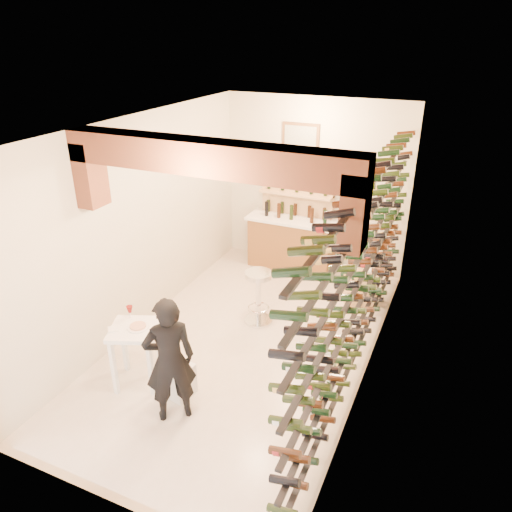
{
  "coord_description": "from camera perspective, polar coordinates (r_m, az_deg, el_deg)",
  "views": [
    {
      "loc": [
        2.56,
        -5.47,
        4.27
      ],
      "look_at": [
        0.0,
        0.3,
        1.3
      ],
      "focal_mm": 34.18,
      "sensor_mm": 36.0,
      "label": 1
    }
  ],
  "objects": [
    {
      "name": "chrome_barstool",
      "position": [
        7.62,
        0.28,
        -4.4
      ],
      "size": [
        0.45,
        0.45,
        0.88
      ],
      "rotation": [
        0.0,
        0.0,
        0.37
      ],
      "color": "silver",
      "rests_on": "ground"
    },
    {
      "name": "back_counter",
      "position": [
        9.38,
        4.15,
        1.65
      ],
      "size": [
        1.7,
        0.62,
        1.29
      ],
      "color": "brown",
      "rests_on": "ground"
    },
    {
      "name": "back_shelving",
      "position": [
        9.36,
        4.78,
        5.76
      ],
      "size": [
        1.4,
        0.31,
        2.73
      ],
      "color": "tan",
      "rests_on": "ground"
    },
    {
      "name": "person",
      "position": [
        5.79,
        -10.08,
        -11.92
      ],
      "size": [
        0.7,
        0.68,
        1.63
      ],
      "primitive_type": "imported",
      "rotation": [
        0.0,
        0.0,
        3.86
      ],
      "color": "black",
      "rests_on": "ground"
    },
    {
      "name": "ground",
      "position": [
        7.39,
        -0.96,
        -10.07
      ],
      "size": [
        6.0,
        6.0,
        0.0
      ],
      "primitive_type": "plane",
      "color": "beige",
      "rests_on": "ground"
    },
    {
      "name": "wine_rack",
      "position": [
        6.19,
        11.91,
        -1.44
      ],
      "size": [
        0.32,
        5.7,
        2.56
      ],
      "color": "black",
      "rests_on": "ground"
    },
    {
      "name": "white_stool",
      "position": [
        6.46,
        -9.08,
        -14.13
      ],
      "size": [
        0.39,
        0.39,
        0.42
      ],
      "primitive_type": "cube",
      "rotation": [
        0.0,
        0.0,
        -0.17
      ],
      "color": "white",
      "rests_on": "ground"
    },
    {
      "name": "tasting_table",
      "position": [
        6.46,
        -14.0,
        -9.25
      ],
      "size": [
        0.76,
        0.76,
        1.03
      ],
      "rotation": [
        0.0,
        0.0,
        0.38
      ],
      "color": "white",
      "rests_on": "ground"
    },
    {
      "name": "crate_upper",
      "position": [
        8.32,
        12.21,
        -2.76
      ],
      "size": [
        0.47,
        0.34,
        0.26
      ],
      "primitive_type": "cube",
      "rotation": [
        0.0,
        0.0,
        0.08
      ],
      "color": "tan",
      "rests_on": "crate_lower"
    },
    {
      "name": "room_shell",
      "position": [
        6.14,
        -2.13,
        6.0
      ],
      "size": [
        3.52,
        6.02,
        3.21
      ],
      "color": "beige",
      "rests_on": "ground"
    },
    {
      "name": "crate_lower",
      "position": [
        8.46,
        12.04,
        -4.49
      ],
      "size": [
        0.63,
        0.56,
        0.32
      ],
      "primitive_type": "cube",
      "rotation": [
        0.0,
        0.0,
        0.44
      ],
      "color": "tan",
      "rests_on": "ground"
    }
  ]
}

